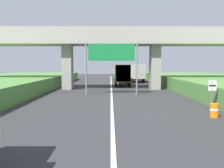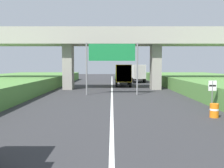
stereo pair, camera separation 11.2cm
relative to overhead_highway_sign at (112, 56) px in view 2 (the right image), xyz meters
name	(u,v)px [view 2 (the right image)]	position (x,y,z in m)	size (l,w,h in m)	color
lane_centre_stripe	(112,96)	(0.00, -0.78, -4.36)	(0.20, 101.64, 0.01)	white
overpass_bridge	(112,43)	(0.00, 6.93, 2.00)	(40.00, 4.80, 8.34)	#9E998E
overhead_highway_sign	(112,56)	(0.00, 0.00, 0.00)	(5.88, 0.18, 5.84)	slate
speed_limit_sign	(212,91)	(7.40, -10.04, -2.89)	(0.60, 0.08, 2.23)	slate
truck_red	(138,72)	(5.13, 21.75, -2.43)	(2.44, 7.30, 3.44)	black
truck_yellow	(123,74)	(1.76, 12.33, -2.43)	(2.44, 7.30, 3.44)	black
car_green	(119,76)	(1.59, 29.28, -3.50)	(1.86, 4.10, 1.72)	#236B38
construction_barrel_4	(214,110)	(6.57, -12.56, -3.90)	(0.57, 0.57, 0.90)	orange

